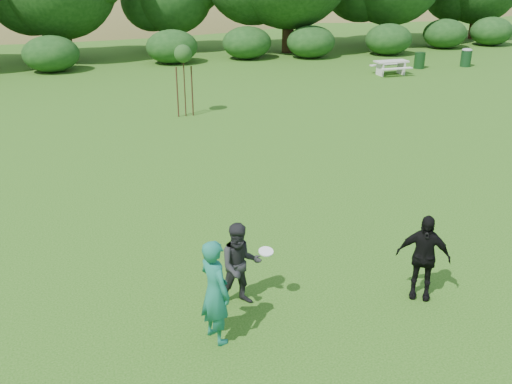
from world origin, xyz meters
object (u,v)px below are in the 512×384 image
(player_teal, at_px, (215,291))
(trash_can_lidded, at_px, (466,57))
(player_grey, at_px, (240,265))
(trash_can_near, at_px, (419,60))
(picnic_table, at_px, (391,65))
(player_black, at_px, (423,257))
(sapling, at_px, (183,56))

(player_teal, bearing_deg, trash_can_lidded, -64.71)
(player_grey, bearing_deg, trash_can_near, 52.78)
(player_teal, bearing_deg, player_grey, -58.22)
(picnic_table, bearing_deg, player_teal, -126.45)
(player_grey, bearing_deg, picnic_table, 55.71)
(player_black, relative_size, sapling, 0.60)
(player_black, bearing_deg, trash_can_near, 91.20)
(player_grey, xyz_separation_m, trash_can_lidded, (19.26, 19.66, -0.29))
(player_black, xyz_separation_m, trash_can_near, (13.00, 20.72, -0.40))
(sapling, bearing_deg, picnic_table, 22.75)
(player_grey, distance_m, trash_can_lidded, 27.52)
(player_teal, xyz_separation_m, trash_can_near, (17.04, 20.85, -0.49))
(trash_can_near, height_order, picnic_table, trash_can_near)
(sapling, distance_m, picnic_table, 13.43)
(trash_can_near, xyz_separation_m, sapling, (-14.79, -6.35, 1.97))
(player_teal, distance_m, picnic_table, 24.42)
(player_teal, relative_size, picnic_table, 1.04)
(player_grey, height_order, trash_can_lidded, player_grey)
(player_black, distance_m, sapling, 14.56)
(player_teal, relative_size, sapling, 0.66)
(player_black, relative_size, trash_can_lidded, 1.62)
(trash_can_near, height_order, trash_can_lidded, trash_can_lidded)
(trash_can_lidded, bearing_deg, sapling, -161.13)
(player_black, bearing_deg, player_grey, -159.39)
(player_teal, bearing_deg, sapling, -29.37)
(sapling, height_order, picnic_table, sapling)
(player_teal, bearing_deg, picnic_table, -57.02)
(player_teal, distance_m, player_black, 4.04)
(picnic_table, bearing_deg, sapling, -157.25)
(player_teal, height_order, player_grey, player_teal)
(player_grey, distance_m, sapling, 13.79)
(picnic_table, height_order, trash_can_lidded, trash_can_lidded)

